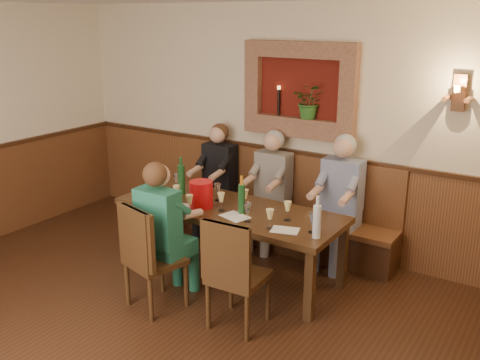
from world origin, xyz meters
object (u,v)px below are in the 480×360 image
object	(u,v)px
dining_table	(229,214)
wine_bottle_green_b	(181,179)
person_bench_left	(216,189)
bench	(274,218)
person_bench_right	(338,213)
spittoon_bucket	(201,194)
person_bench_mid	(269,200)
water_bottle	(317,221)
wine_bottle_green_a	(242,198)
person_chair_front	(166,244)
chair_near_right	(237,294)
chair_near_left	(154,277)

from	to	relation	value
dining_table	wine_bottle_green_b	size ratio (longest dim) A/B	5.73
person_bench_left	bench	bearing A→B (deg)	7.67
person_bench_right	spittoon_bucket	xyz separation A→B (m)	(-1.10, -0.98, 0.29)
person_bench_mid	water_bottle	bearing A→B (deg)	-43.96
bench	water_bottle	size ratio (longest dim) A/B	7.62
water_bottle	person_bench_left	bearing A→B (deg)	150.44
person_bench_mid	wine_bottle_green_a	world-z (taller)	person_bench_mid
person_bench_right	person_chair_front	xyz separation A→B (m)	(-1.05, -1.61, -0.02)
person_bench_mid	person_bench_right	distance (m)	0.86
person_bench_left	water_bottle	size ratio (longest dim) A/B	3.53
bench	person_bench_right	xyz separation A→B (m)	(0.85, -0.11, 0.28)
chair_near_right	wine_bottle_green_b	world-z (taller)	wine_bottle_green_b
person_bench_mid	spittoon_bucket	xyz separation A→B (m)	(-0.24, -0.98, 0.31)
chair_near_left	water_bottle	bearing A→B (deg)	43.55
chair_near_right	person_chair_front	xyz separation A→B (m)	(-0.82, 0.01, 0.28)
dining_table	wine_bottle_green_a	size ratio (longest dim) A/B	6.16
bench	water_bottle	distance (m)	1.70
wine_bottle_green_b	water_bottle	world-z (taller)	wine_bottle_green_b
person_bench_left	dining_table	bearing A→B (deg)	-47.18
chair_near_left	chair_near_right	xyz separation A→B (m)	(0.82, 0.17, -0.00)
chair_near_left	person_bench_right	world-z (taller)	person_bench_right
person_bench_mid	chair_near_right	bearing A→B (deg)	-68.87
person_bench_left	person_bench_mid	size ratio (longest dim) A/B	1.00
chair_near_right	spittoon_bucket	xyz separation A→B (m)	(-0.87, 0.64, 0.59)
chair_near_left	person_chair_front	xyz separation A→B (m)	(0.01, 0.18, 0.28)
bench	wine_bottle_green_b	xyz separation A→B (m)	(-0.69, -0.87, 0.60)
person_chair_front	dining_table	bearing A→B (deg)	75.77
chair_near_left	person_chair_front	bearing A→B (deg)	102.36
wine_bottle_green_a	wine_bottle_green_b	size ratio (longest dim) A/B	0.93
water_bottle	dining_table	bearing A→B (deg)	168.51
wine_bottle_green_b	chair_near_right	bearing A→B (deg)	-33.32
chair_near_left	person_chair_front	size ratio (longest dim) A/B	0.74
chair_near_right	wine_bottle_green_a	distance (m)	1.03
person_bench_left	person_bench_right	distance (m)	1.63
person_chair_front	person_bench_right	bearing A→B (deg)	57.02
wine_bottle_green_b	wine_bottle_green_a	bearing A→B (deg)	-9.21
person_bench_mid	person_chair_front	distance (m)	1.63
bench	person_chair_front	xyz separation A→B (m)	(-0.20, -1.72, 0.25)
chair_near_right	water_bottle	xyz separation A→B (m)	(0.47, 0.57, 0.61)
chair_near_right	spittoon_bucket	distance (m)	1.23
dining_table	chair_near_right	size ratio (longest dim) A/B	2.33
chair_near_right	person_bench_left	bearing A→B (deg)	127.38
bench	spittoon_bucket	world-z (taller)	bench
bench	spittoon_bucket	bearing A→B (deg)	-102.88
bench	person_bench_left	xyz separation A→B (m)	(-0.78, -0.10, 0.25)
person_bench_right	spittoon_bucket	size ratio (longest dim) A/B	5.27
person_bench_right	wine_bottle_green_a	distance (m)	1.16
person_bench_mid	wine_bottle_green_b	bearing A→B (deg)	-131.65
bench	chair_near_left	xyz separation A→B (m)	(-0.20, -1.90, -0.02)
dining_table	person_bench_left	size ratio (longest dim) A/B	1.73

